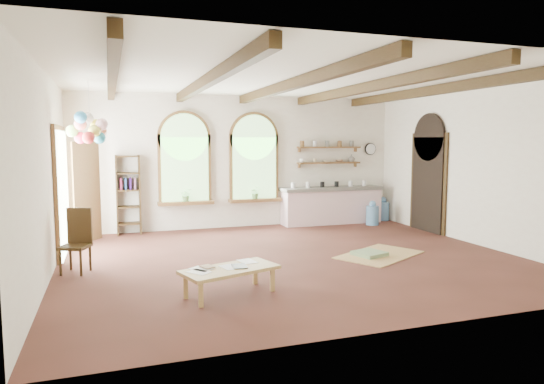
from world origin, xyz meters
name	(u,v)px	position (x,y,z in m)	size (l,w,h in m)	color
floor	(293,258)	(0.00, 0.00, 0.00)	(8.00, 8.00, 0.00)	#532B22
ceiling_beams	(293,84)	(0.00, 0.00, 3.10)	(6.20, 6.80, 0.18)	#3E2C13
window_left	(185,162)	(-1.40, 3.43, 1.63)	(1.30, 0.28, 2.20)	brown
window_right	(254,161)	(0.30, 3.43, 1.63)	(1.30, 0.28, 2.20)	brown
left_doorway	(62,193)	(-3.95, 1.80, 1.15)	(0.10, 1.90, 2.50)	brown
right_doorway	(427,185)	(3.95, 1.50, 1.10)	(0.10, 1.30, 2.40)	black
kitchen_counter	(331,205)	(2.30, 3.20, 0.48)	(2.68, 0.62, 0.94)	silver
wall_shelf_lower	(329,163)	(2.30, 3.38, 1.55)	(1.70, 0.24, 0.04)	brown
wall_shelf_upper	(329,147)	(2.30, 3.38, 1.95)	(1.70, 0.24, 0.04)	brown
wall_clock	(370,149)	(3.55, 3.45, 1.90)	(0.32, 0.32, 0.04)	black
bookshelf	(128,195)	(-2.70, 3.32, 0.90)	(0.53, 0.32, 1.80)	#3E2C13
coffee_table	(230,271)	(-1.56, -1.66, 0.33)	(1.44, 0.98, 0.38)	tan
side_chair	(76,254)	(-3.64, 0.22, 0.30)	(0.54, 0.54, 1.03)	#3E2C13
floor_mat	(379,255)	(1.62, -0.29, 0.01)	(1.63, 1.01, 0.02)	tan
floor_cushion	(369,254)	(1.40, -0.30, 0.04)	(0.50, 0.50, 0.09)	#708B60
water_jug_a	(372,214)	(3.18, 2.65, 0.27)	(0.32, 0.32, 0.62)	#5A8EC1
water_jug_b	(383,210)	(3.82, 3.20, 0.27)	(0.33, 0.33, 0.63)	#5A8EC1
balloon_cluster	(89,129)	(-3.41, 1.45, 2.33)	(0.73, 0.82, 1.14)	silver
table_book	(203,268)	(-1.92, -1.57, 0.39)	(0.15, 0.22, 0.02)	olive
tablet	(239,266)	(-1.42, -1.64, 0.38)	(0.19, 0.28, 0.01)	black
potted_plant_left	(186,195)	(-1.40, 3.32, 0.85)	(0.27, 0.23, 0.30)	#598C4C
potted_plant_right	(256,193)	(0.30, 3.32, 0.85)	(0.27, 0.23, 0.30)	#598C4C
shelf_cup_a	(302,161)	(1.55, 3.38, 1.62)	(0.12, 0.10, 0.10)	white
shelf_cup_b	(315,160)	(1.90, 3.38, 1.62)	(0.10, 0.10, 0.09)	beige
shelf_bowl_a	(327,161)	(2.25, 3.38, 1.60)	(0.22, 0.22, 0.05)	beige
shelf_bowl_b	(339,161)	(2.60, 3.38, 1.60)	(0.20, 0.20, 0.06)	#8C664C
shelf_vase	(351,158)	(2.95, 3.38, 1.67)	(0.18, 0.18, 0.19)	slate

